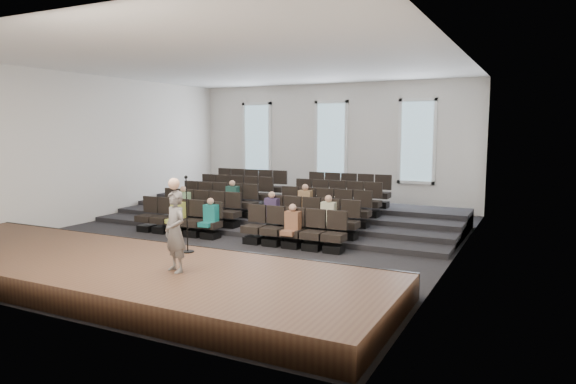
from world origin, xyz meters
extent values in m
plane|color=black|center=(0.00, 0.00, 0.00)|extent=(14.00, 14.00, 0.00)
cube|color=white|center=(0.00, 0.00, 5.01)|extent=(12.00, 14.00, 0.02)
cube|color=silver|center=(0.00, 7.02, 2.50)|extent=(12.00, 0.04, 5.00)
cube|color=silver|center=(0.00, -7.02, 2.50)|extent=(12.00, 0.04, 5.00)
cube|color=silver|center=(-6.02, 0.00, 2.50)|extent=(0.04, 14.00, 5.00)
cube|color=silver|center=(6.02, 0.00, 2.50)|extent=(0.04, 14.00, 5.00)
cube|color=#48301F|center=(0.00, -5.10, 0.25)|extent=(11.80, 3.60, 0.50)
cube|color=black|center=(0.00, -3.33, 0.25)|extent=(11.80, 0.06, 0.52)
cube|color=black|center=(0.00, 2.33, 0.07)|extent=(11.80, 4.80, 0.15)
cube|color=black|center=(0.00, 2.85, 0.15)|extent=(11.80, 3.75, 0.30)
cube|color=black|center=(0.00, 3.38, 0.22)|extent=(11.80, 2.70, 0.45)
cube|color=black|center=(0.00, 3.90, 0.30)|extent=(11.80, 1.65, 0.60)
cube|color=black|center=(-3.13, -0.60, 0.10)|extent=(0.47, 0.43, 0.20)
cube|color=black|center=(-3.13, -0.60, 0.41)|extent=(0.55, 0.50, 0.19)
cube|color=black|center=(-3.13, -0.39, 0.82)|extent=(0.55, 0.08, 0.50)
cube|color=black|center=(-2.53, -0.60, 0.10)|extent=(0.47, 0.43, 0.20)
cube|color=black|center=(-2.53, -0.60, 0.41)|extent=(0.55, 0.50, 0.19)
cube|color=black|center=(-2.53, -0.39, 0.82)|extent=(0.55, 0.08, 0.50)
cube|color=black|center=(-1.93, -0.60, 0.10)|extent=(0.47, 0.43, 0.20)
cube|color=black|center=(-1.93, -0.60, 0.41)|extent=(0.55, 0.50, 0.19)
cube|color=black|center=(-1.93, -0.39, 0.82)|extent=(0.55, 0.08, 0.50)
cube|color=black|center=(-1.33, -0.60, 0.10)|extent=(0.47, 0.43, 0.20)
cube|color=black|center=(-1.33, -0.60, 0.41)|extent=(0.55, 0.50, 0.19)
cube|color=black|center=(-1.33, -0.39, 0.82)|extent=(0.55, 0.08, 0.50)
cube|color=black|center=(-0.73, -0.60, 0.10)|extent=(0.47, 0.43, 0.20)
cube|color=black|center=(-0.73, -0.60, 0.41)|extent=(0.55, 0.50, 0.19)
cube|color=black|center=(-0.73, -0.39, 0.82)|extent=(0.55, 0.08, 0.50)
cube|color=black|center=(0.73, -0.60, 0.10)|extent=(0.47, 0.43, 0.20)
cube|color=black|center=(0.73, -0.60, 0.41)|extent=(0.55, 0.50, 0.19)
cube|color=black|center=(0.73, -0.39, 0.82)|extent=(0.55, 0.08, 0.50)
cube|color=black|center=(1.33, -0.60, 0.10)|extent=(0.47, 0.43, 0.20)
cube|color=black|center=(1.33, -0.60, 0.41)|extent=(0.55, 0.50, 0.19)
cube|color=black|center=(1.33, -0.39, 0.82)|extent=(0.55, 0.08, 0.50)
cube|color=black|center=(1.93, -0.60, 0.10)|extent=(0.47, 0.43, 0.20)
cube|color=black|center=(1.93, -0.60, 0.41)|extent=(0.55, 0.50, 0.19)
cube|color=black|center=(1.93, -0.39, 0.82)|extent=(0.55, 0.08, 0.50)
cube|color=black|center=(2.53, -0.60, 0.10)|extent=(0.47, 0.43, 0.20)
cube|color=black|center=(2.53, -0.60, 0.41)|extent=(0.55, 0.50, 0.19)
cube|color=black|center=(2.53, -0.39, 0.82)|extent=(0.55, 0.08, 0.50)
cube|color=black|center=(3.13, -0.60, 0.10)|extent=(0.47, 0.43, 0.20)
cube|color=black|center=(3.13, -0.60, 0.41)|extent=(0.55, 0.50, 0.19)
cube|color=black|center=(3.13, -0.39, 0.82)|extent=(0.55, 0.08, 0.50)
cube|color=black|center=(-3.13, 0.45, 0.25)|extent=(0.47, 0.43, 0.20)
cube|color=black|center=(-3.13, 0.45, 0.56)|extent=(0.55, 0.50, 0.19)
cube|color=black|center=(-3.13, 0.66, 0.97)|extent=(0.55, 0.08, 0.50)
cube|color=black|center=(-2.53, 0.45, 0.25)|extent=(0.47, 0.43, 0.20)
cube|color=black|center=(-2.53, 0.45, 0.56)|extent=(0.55, 0.50, 0.19)
cube|color=black|center=(-2.53, 0.66, 0.97)|extent=(0.55, 0.08, 0.50)
cube|color=black|center=(-1.93, 0.45, 0.25)|extent=(0.47, 0.43, 0.20)
cube|color=black|center=(-1.93, 0.45, 0.56)|extent=(0.55, 0.50, 0.19)
cube|color=black|center=(-1.93, 0.66, 0.97)|extent=(0.55, 0.08, 0.50)
cube|color=black|center=(-1.33, 0.45, 0.25)|extent=(0.47, 0.43, 0.20)
cube|color=black|center=(-1.33, 0.45, 0.56)|extent=(0.55, 0.50, 0.19)
cube|color=black|center=(-1.33, 0.66, 0.97)|extent=(0.55, 0.08, 0.50)
cube|color=black|center=(-0.73, 0.45, 0.25)|extent=(0.47, 0.43, 0.20)
cube|color=black|center=(-0.73, 0.45, 0.56)|extent=(0.55, 0.50, 0.19)
cube|color=black|center=(-0.73, 0.66, 0.97)|extent=(0.55, 0.08, 0.50)
cube|color=black|center=(0.73, 0.45, 0.25)|extent=(0.47, 0.43, 0.20)
cube|color=black|center=(0.73, 0.45, 0.56)|extent=(0.55, 0.50, 0.19)
cube|color=black|center=(0.73, 0.66, 0.97)|extent=(0.55, 0.08, 0.50)
cube|color=black|center=(1.33, 0.45, 0.25)|extent=(0.47, 0.43, 0.20)
cube|color=black|center=(1.33, 0.45, 0.56)|extent=(0.55, 0.50, 0.19)
cube|color=black|center=(1.33, 0.66, 0.97)|extent=(0.55, 0.08, 0.50)
cube|color=black|center=(1.93, 0.45, 0.25)|extent=(0.47, 0.43, 0.20)
cube|color=black|center=(1.93, 0.45, 0.56)|extent=(0.55, 0.50, 0.19)
cube|color=black|center=(1.93, 0.66, 0.97)|extent=(0.55, 0.08, 0.50)
cube|color=black|center=(2.53, 0.45, 0.25)|extent=(0.47, 0.43, 0.20)
cube|color=black|center=(2.53, 0.45, 0.56)|extent=(0.55, 0.50, 0.19)
cube|color=black|center=(2.53, 0.66, 0.97)|extent=(0.55, 0.08, 0.50)
cube|color=black|center=(3.13, 0.45, 0.25)|extent=(0.47, 0.43, 0.20)
cube|color=black|center=(3.13, 0.45, 0.56)|extent=(0.55, 0.50, 0.19)
cube|color=black|center=(3.13, 0.66, 0.97)|extent=(0.55, 0.08, 0.50)
cube|color=black|center=(-3.13, 1.50, 0.40)|extent=(0.47, 0.42, 0.20)
cube|color=black|center=(-3.13, 1.50, 0.71)|extent=(0.55, 0.50, 0.19)
cube|color=black|center=(-3.13, 1.71, 1.12)|extent=(0.55, 0.08, 0.50)
cube|color=black|center=(-2.53, 1.50, 0.40)|extent=(0.47, 0.42, 0.20)
cube|color=black|center=(-2.53, 1.50, 0.71)|extent=(0.55, 0.50, 0.19)
cube|color=black|center=(-2.53, 1.71, 1.12)|extent=(0.55, 0.08, 0.50)
cube|color=black|center=(-1.93, 1.50, 0.40)|extent=(0.47, 0.42, 0.20)
cube|color=black|center=(-1.93, 1.50, 0.71)|extent=(0.55, 0.50, 0.19)
cube|color=black|center=(-1.93, 1.71, 1.12)|extent=(0.55, 0.08, 0.50)
cube|color=black|center=(-1.33, 1.50, 0.40)|extent=(0.47, 0.42, 0.20)
cube|color=black|center=(-1.33, 1.50, 0.71)|extent=(0.55, 0.50, 0.19)
cube|color=black|center=(-1.33, 1.71, 1.12)|extent=(0.55, 0.08, 0.50)
cube|color=black|center=(-0.73, 1.50, 0.40)|extent=(0.47, 0.42, 0.20)
cube|color=black|center=(-0.73, 1.50, 0.71)|extent=(0.55, 0.50, 0.19)
cube|color=black|center=(-0.73, 1.71, 1.12)|extent=(0.55, 0.08, 0.50)
cube|color=black|center=(0.73, 1.50, 0.40)|extent=(0.47, 0.42, 0.20)
cube|color=black|center=(0.73, 1.50, 0.71)|extent=(0.55, 0.50, 0.19)
cube|color=black|center=(0.73, 1.71, 1.12)|extent=(0.55, 0.08, 0.50)
cube|color=black|center=(1.33, 1.50, 0.40)|extent=(0.47, 0.42, 0.20)
cube|color=black|center=(1.33, 1.50, 0.71)|extent=(0.55, 0.50, 0.19)
cube|color=black|center=(1.33, 1.71, 1.12)|extent=(0.55, 0.08, 0.50)
cube|color=black|center=(1.93, 1.50, 0.40)|extent=(0.47, 0.42, 0.20)
cube|color=black|center=(1.93, 1.50, 0.71)|extent=(0.55, 0.50, 0.19)
cube|color=black|center=(1.93, 1.71, 1.12)|extent=(0.55, 0.08, 0.50)
cube|color=black|center=(2.53, 1.50, 0.40)|extent=(0.47, 0.42, 0.20)
cube|color=black|center=(2.53, 1.50, 0.71)|extent=(0.55, 0.50, 0.19)
cube|color=black|center=(2.53, 1.71, 1.12)|extent=(0.55, 0.08, 0.50)
cube|color=black|center=(3.13, 1.50, 0.40)|extent=(0.47, 0.42, 0.20)
cube|color=black|center=(3.13, 1.50, 0.71)|extent=(0.55, 0.50, 0.19)
cube|color=black|center=(3.13, 1.71, 1.12)|extent=(0.55, 0.08, 0.50)
cube|color=black|center=(-3.13, 2.55, 0.55)|extent=(0.47, 0.42, 0.20)
cube|color=black|center=(-3.13, 2.55, 0.86)|extent=(0.55, 0.50, 0.19)
cube|color=black|center=(-3.13, 2.76, 1.27)|extent=(0.55, 0.08, 0.50)
cube|color=black|center=(-2.53, 2.55, 0.55)|extent=(0.47, 0.42, 0.20)
cube|color=black|center=(-2.53, 2.55, 0.86)|extent=(0.55, 0.50, 0.19)
cube|color=black|center=(-2.53, 2.76, 1.27)|extent=(0.55, 0.08, 0.50)
cube|color=black|center=(-1.93, 2.55, 0.55)|extent=(0.47, 0.42, 0.20)
cube|color=black|center=(-1.93, 2.55, 0.86)|extent=(0.55, 0.50, 0.19)
cube|color=black|center=(-1.93, 2.76, 1.27)|extent=(0.55, 0.08, 0.50)
cube|color=black|center=(-1.33, 2.55, 0.55)|extent=(0.47, 0.42, 0.20)
cube|color=black|center=(-1.33, 2.55, 0.86)|extent=(0.55, 0.50, 0.19)
cube|color=black|center=(-1.33, 2.76, 1.27)|extent=(0.55, 0.08, 0.50)
cube|color=black|center=(-0.73, 2.55, 0.55)|extent=(0.47, 0.42, 0.20)
cube|color=black|center=(-0.73, 2.55, 0.86)|extent=(0.55, 0.50, 0.19)
cube|color=black|center=(-0.73, 2.76, 1.27)|extent=(0.55, 0.08, 0.50)
cube|color=black|center=(0.73, 2.55, 0.55)|extent=(0.47, 0.42, 0.20)
cube|color=black|center=(0.73, 2.55, 0.86)|extent=(0.55, 0.50, 0.19)
cube|color=black|center=(0.73, 2.76, 1.27)|extent=(0.55, 0.08, 0.50)
cube|color=black|center=(1.33, 2.55, 0.55)|extent=(0.47, 0.42, 0.20)
cube|color=black|center=(1.33, 2.55, 0.86)|extent=(0.55, 0.50, 0.19)
cube|color=black|center=(1.33, 2.76, 1.27)|extent=(0.55, 0.08, 0.50)
cube|color=black|center=(1.93, 2.55, 0.55)|extent=(0.47, 0.42, 0.20)
cube|color=black|center=(1.93, 2.55, 0.86)|extent=(0.55, 0.50, 0.19)
cube|color=black|center=(1.93, 2.76, 1.27)|extent=(0.55, 0.08, 0.50)
cube|color=black|center=(2.53, 2.55, 0.55)|extent=(0.47, 0.42, 0.20)
cube|color=black|center=(2.53, 2.55, 0.86)|extent=(0.55, 0.50, 0.19)
cube|color=black|center=(2.53, 2.76, 1.27)|extent=(0.55, 0.08, 0.50)
cube|color=black|center=(3.13, 2.55, 0.55)|extent=(0.47, 0.42, 0.20)
cube|color=black|center=(3.13, 2.55, 0.86)|extent=(0.55, 0.50, 0.19)
cube|color=black|center=(3.13, 2.76, 1.27)|extent=(0.55, 0.08, 0.50)
cube|color=black|center=(-3.13, 3.60, 0.70)|extent=(0.47, 0.42, 0.20)
cube|color=black|center=(-3.13, 3.60, 1.01)|extent=(0.55, 0.50, 0.19)
cube|color=black|center=(-3.13, 3.81, 1.42)|extent=(0.55, 0.08, 0.50)
cube|color=black|center=(-2.53, 3.60, 0.70)|extent=(0.47, 0.42, 0.20)
cube|color=black|center=(-2.53, 3.60, 1.01)|extent=(0.55, 0.50, 0.19)
cube|color=black|center=(-2.53, 3.81, 1.42)|extent=(0.55, 0.08, 0.50)
cube|color=black|center=(-1.93, 3.60, 0.70)|extent=(0.47, 0.42, 0.20)
cube|color=black|center=(-1.93, 3.60, 1.01)|extent=(0.55, 0.50, 0.19)
cube|color=black|center=(-1.93, 3.81, 1.42)|extent=(0.55, 0.08, 0.50)
cube|color=black|center=(-1.33, 3.60, 0.70)|extent=(0.47, 0.42, 0.20)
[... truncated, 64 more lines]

